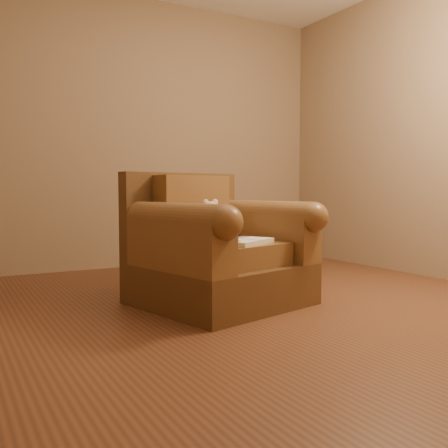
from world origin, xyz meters
TOP-DOWN VIEW (x-y plane):
  - floor at (0.00, 0.00)m, footprint 4.00×4.00m
  - room at (0.00, 0.00)m, footprint 4.02×4.02m
  - armchair at (-0.16, 0.14)m, footprint 1.20×1.17m
  - teddy_bear at (-0.14, 0.23)m, footprint 0.21×0.24m
  - guidebook at (-0.10, -0.12)m, footprint 0.45×0.39m
  - side_table at (0.54, 0.87)m, footprint 0.38×0.38m

SIDE VIEW (x-z plane):
  - floor at x=0.00m, z-range 0.00..0.00m
  - side_table at x=0.54m, z-range 0.02..0.55m
  - armchair at x=-0.16m, z-range -0.10..0.80m
  - guidebook at x=-0.10m, z-range 0.43..0.46m
  - teddy_bear at x=-0.14m, z-range 0.40..0.69m
  - room at x=0.00m, z-range 0.36..3.07m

